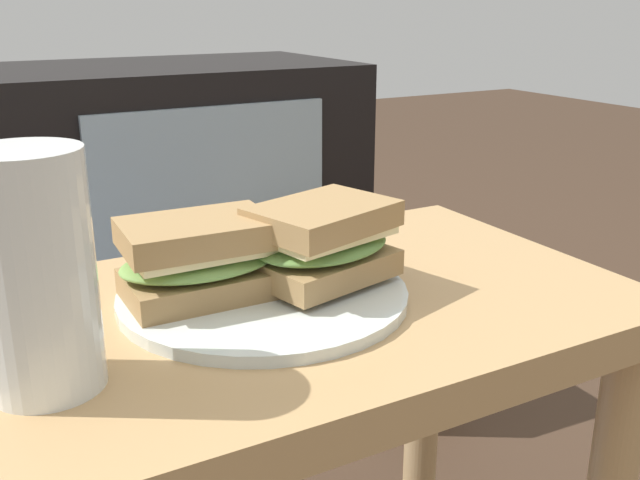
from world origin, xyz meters
TOP-DOWN VIEW (x-y plane):
  - side_table at (0.00, 0.00)m, footprint 0.56×0.36m
  - tv_cabinet at (0.07, 0.95)m, footprint 0.96×0.46m
  - plate at (-0.04, 0.01)m, footprint 0.25×0.25m
  - sandwich_front at (-0.09, 0.02)m, footprint 0.13×0.09m
  - sandwich_back at (0.01, -0.00)m, footprint 0.14×0.12m
  - beer_glass at (-0.22, -0.05)m, footprint 0.08×0.08m
  - paper_bag at (0.42, 0.46)m, footprint 0.19×0.18m

SIDE VIEW (x-z plane):
  - paper_bag at x=0.42m, z-range 0.00..0.34m
  - tv_cabinet at x=0.07m, z-range 0.00..0.58m
  - side_table at x=0.00m, z-range 0.14..0.60m
  - plate at x=-0.04m, z-range 0.46..0.47m
  - sandwich_front at x=-0.09m, z-range 0.47..0.54m
  - sandwich_back at x=0.01m, z-range 0.48..0.54m
  - beer_glass at x=-0.22m, z-range 0.46..0.62m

